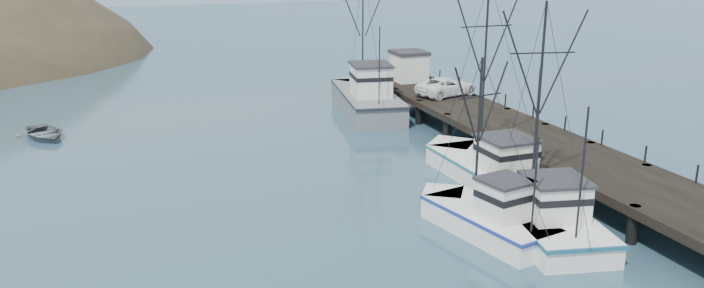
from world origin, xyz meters
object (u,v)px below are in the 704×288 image
trawler_far (489,168)px  pier (513,131)px  trawler_mid (485,218)px  pickup_truck (447,86)px  pier_shed (409,66)px  work_vessel (366,97)px  motorboat (45,138)px  trawler_near (539,212)px

trawler_far → pier: bearing=44.6°
trawler_mid → pickup_truck: 24.24m
pier → trawler_mid: 14.44m
pier → pier_shed: pier_shed is taller
work_vessel → pickup_truck: work_vessel is taller
motorboat → trawler_near: bearing=-66.2°
trawler_mid → pier_shed: (8.84, 29.40, 2.60)m
work_vessel → trawler_far: bearing=-88.1°
pier → pickup_truck: 11.00m
trawler_mid → work_vessel: bearing=82.2°
trawler_near → trawler_mid: trawler_near is taller
trawler_near → trawler_mid: (-3.04, 0.32, -0.00)m
trawler_near → trawler_mid: bearing=174.0°
pickup_truck → work_vessel: bearing=32.3°
motorboat → trawler_mid: bearing=-69.5°
trawler_near → motorboat: (-25.72, 27.48, -0.82)m
trawler_near → motorboat: size_ratio=2.36×
trawler_far → work_vessel: (-0.66, 20.15, 0.41)m
pier_shed → pickup_truck: (0.36, -7.06, -0.65)m
pickup_truck → trawler_near: bearing=148.3°
pier → work_vessel: 16.57m
pier → work_vessel: bearing=108.0°
work_vessel → motorboat: (-26.40, 0.01, -1.23)m
trawler_near → work_vessel: 27.48m
trawler_far → pier_shed: trawler_far is taller
trawler_near → work_vessel: bearing=88.6°
trawler_near → trawler_mid: 3.06m
trawler_far → motorboat: 33.75m
trawler_near → trawler_far: 7.45m
pier → trawler_far: trawler_far is taller
trawler_near → pickup_truck: 23.56m
pier_shed → motorboat: 31.79m
work_vessel → trawler_near: bearing=-91.4°
motorboat → trawler_far: bearing=-56.0°
pier → trawler_near: 13.10m
pickup_truck → motorboat: (-31.89, 4.82, -2.77)m
pickup_truck → motorboat: size_ratio=1.09×
trawler_near → pickup_truck: size_ratio=2.16×
trawler_mid → pickup_truck: size_ratio=1.68×
trawler_far → pickup_truck: trawler_far is taller
trawler_far → trawler_mid: bearing=-122.0°
trawler_mid → motorboat: size_ratio=1.84×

